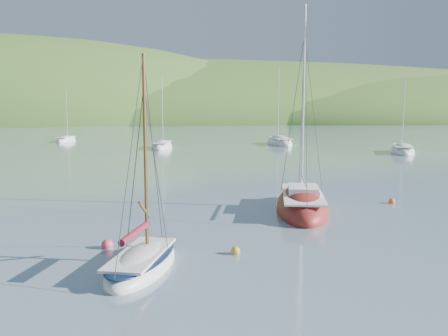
{
  "coord_description": "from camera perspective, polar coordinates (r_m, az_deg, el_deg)",
  "views": [
    {
      "loc": [
        -2.05,
        -17.64,
        5.91
      ],
      "look_at": [
        1.42,
        8.0,
        2.57
      ],
      "focal_mm": 40.0,
      "sensor_mm": 36.0,
      "label": 1
    }
  ],
  "objects": [
    {
      "name": "distant_sloop_c",
      "position": [
        82.24,
        -17.59,
        3.0
      ],
      "size": [
        3.28,
        6.35,
        8.63
      ],
      "rotation": [
        0.0,
        0.0,
        -0.2
      ],
      "color": "white",
      "rests_on": "ground"
    },
    {
      "name": "distant_sloop_a",
      "position": [
        66.91,
        -7.09,
        2.39
      ],
      "size": [
        3.62,
        7.56,
        10.36
      ],
      "rotation": [
        0.0,
        0.0,
        -0.15
      ],
      "color": "white",
      "rests_on": "ground"
    },
    {
      "name": "daysailer_white",
      "position": [
        18.55,
        -9.38,
        -10.69
      ],
      "size": [
        3.47,
        5.71,
        8.25
      ],
      "rotation": [
        0.0,
        0.0,
        -0.3
      ],
      "color": "white",
      "rests_on": "ground"
    },
    {
      "name": "sloop_red",
      "position": [
        28.14,
        8.94,
        -4.39
      ],
      "size": [
        4.73,
        8.76,
        12.31
      ],
      "rotation": [
        0.0,
        0.0,
        -0.24
      ],
      "color": "maroon",
      "rests_on": "ground"
    },
    {
      "name": "shoreline_hills",
      "position": [
        190.31,
        -10.03,
        5.47
      ],
      "size": [
        690.0,
        135.0,
        56.0
      ],
      "color": "#2F5E23",
      "rests_on": "ground"
    },
    {
      "name": "distant_sloop_d",
      "position": [
        63.95,
        19.73,
        1.79
      ],
      "size": [
        5.41,
        8.1,
        10.93
      ],
      "rotation": [
        0.0,
        0.0,
        -0.39
      ],
      "color": "white",
      "rests_on": "ground"
    },
    {
      "name": "ground",
      "position": [
        18.72,
        -1.04,
        -11.06
      ],
      "size": [
        700.0,
        700.0,
        0.0
      ],
      "primitive_type": "plane",
      "color": "slate",
      "rests_on": "ground"
    },
    {
      "name": "mooring_buoys",
      "position": [
        22.8,
        0.11,
        -7.36
      ],
      "size": [
        16.42,
        9.15,
        0.49
      ],
      "color": "gold",
      "rests_on": "ground"
    },
    {
      "name": "distant_sloop_b",
      "position": [
        73.21,
        6.37,
        2.84
      ],
      "size": [
        3.08,
        8.67,
        12.35
      ],
      "rotation": [
        0.0,
        0.0,
        -0.0
      ],
      "color": "white",
      "rests_on": "ground"
    }
  ]
}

